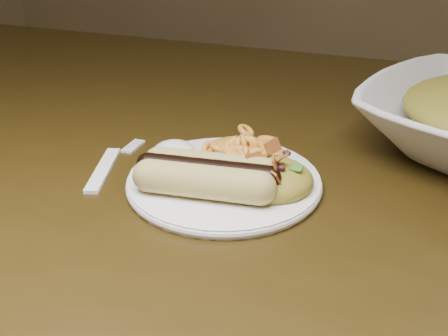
% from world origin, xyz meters
% --- Properties ---
extents(table, '(1.60, 0.90, 0.75)m').
position_xyz_m(table, '(0.00, 0.00, 0.66)').
color(table, black).
rests_on(table, floor).
extents(plate, '(0.26, 0.26, 0.01)m').
position_xyz_m(plate, '(0.04, -0.09, 0.76)').
color(plate, white).
rests_on(plate, table).
extents(hotdog, '(0.12, 0.08, 0.03)m').
position_xyz_m(hotdog, '(0.03, -0.12, 0.78)').
color(hotdog, tan).
rests_on(hotdog, plate).
extents(mac_and_cheese, '(0.11, 0.10, 0.04)m').
position_xyz_m(mac_and_cheese, '(0.04, -0.05, 0.78)').
color(mac_and_cheese, orange).
rests_on(mac_and_cheese, plate).
extents(sour_cream, '(0.06, 0.06, 0.03)m').
position_xyz_m(sour_cream, '(-0.03, -0.08, 0.78)').
color(sour_cream, white).
rests_on(sour_cream, plate).
extents(taco_salad, '(0.09, 0.08, 0.04)m').
position_xyz_m(taco_salad, '(0.08, -0.09, 0.78)').
color(taco_salad, '#C57E27').
rests_on(taco_salad, plate).
extents(fork, '(0.06, 0.13, 0.00)m').
position_xyz_m(fork, '(-0.10, -0.11, 0.75)').
color(fork, white).
rests_on(fork, table).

